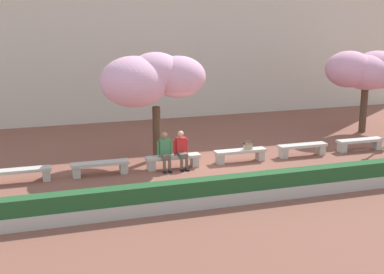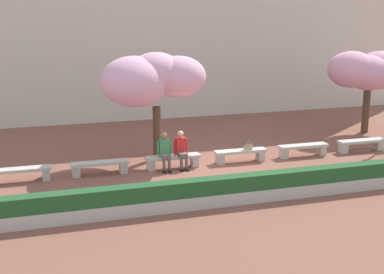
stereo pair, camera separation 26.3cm
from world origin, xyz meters
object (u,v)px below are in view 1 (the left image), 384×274
Objects in this scene: stone_bench_far_east at (360,143)px; stone_bench_west_end at (21,173)px; stone_bench_east_end at (302,148)px; cherry_tree_main at (151,79)px; stone_bench_near_east at (240,154)px; person_seated_left at (165,150)px; cherry_tree_secondary at (366,71)px; person_seated_right at (181,148)px; handbag at (248,146)px; stone_bench_center at (173,160)px; stone_bench_near_west at (100,166)px.

stone_bench_west_end is at bearing 180.00° from stone_bench_far_east.
stone_bench_east_end is 6.16m from cherry_tree_main.
stone_bench_far_east is (4.98, 0.00, 0.00)m from stone_bench_near_east.
cherry_tree_secondary reaches higher than person_seated_left.
handbag is at bearing 0.59° from person_seated_right.
stone_bench_east_end is 0.52× the size of cherry_tree_secondary.
cherry_tree_main is 1.07× the size of cherry_tree_secondary.
stone_bench_near_east is 0.52× the size of cherry_tree_secondary.
cherry_tree_main is (-3.21, 1.27, 2.37)m from handbag.
cherry_tree_main reaches higher than stone_bench_far_east.
stone_bench_west_end is at bearing 179.35° from person_seated_left.
stone_bench_near_east is at bearing -22.92° from cherry_tree_main.
stone_bench_near_east is 4.14m from cherry_tree_main.
handbag is at bearing -0.58° from stone_bench_center.
stone_bench_west_end is 0.49× the size of cherry_tree_main.
stone_bench_west_end and stone_bench_center have the same top height.
stone_bench_center is 0.49m from person_seated_left.
stone_bench_near_west is at bearing 0.00° from stone_bench_west_end.
cherry_tree_secondary is (14.53, 2.83, 2.38)m from stone_bench_west_end.
stone_bench_near_west is at bearing -166.77° from cherry_tree_secondary.
cherry_tree_secondary is at bearing 11.02° from stone_bench_west_end.
handbag is 0.09× the size of cherry_tree_main.
person_seated_left is 3.81× the size of handbag.
cherry_tree_secondary is (9.26, 2.88, 1.99)m from person_seated_right.
stone_bench_center is at bearing 180.00° from stone_bench_east_end.
stone_bench_east_end is at bearing 0.58° from person_seated_left.
person_seated_left reaches higher than handbag.
stone_bench_center is (4.98, 0.00, 0.00)m from stone_bench_west_end.
stone_bench_near_east is 1.00× the size of stone_bench_far_east.
person_seated_left reaches higher than stone_bench_center.
stone_bench_center is at bearing 180.00° from stone_bench_far_east.
stone_bench_center is at bearing 179.42° from handbag.
stone_bench_east_end is (9.97, 0.00, 0.00)m from stone_bench_west_end.
cherry_tree_main reaches higher than stone_bench_near_east.
stone_bench_far_east is at bearing 0.00° from stone_bench_west_end.
person_seated_left is (4.69, -0.05, 0.39)m from stone_bench_west_end.
stone_bench_near_west is at bearing 180.00° from stone_bench_far_east.
cherry_tree_main is (2.05, 1.24, 2.65)m from stone_bench_near_west.
stone_bench_center is 1.00× the size of stone_bench_far_east.
person_seated_right is 3.81× the size of handbag.
stone_bench_west_end is at bearing 180.00° from stone_bench_east_end.
person_seated_right is (-2.20, -0.05, 0.39)m from stone_bench_near_east.
stone_bench_center is at bearing 10.35° from person_seated_left.
cherry_tree_secondary is (2.07, 2.83, 2.38)m from stone_bench_far_east.
stone_bench_near_east is at bearing 0.00° from stone_bench_west_end.
stone_bench_west_end is 2.49m from stone_bench_near_west.
stone_bench_far_east is 1.47× the size of person_seated_left.
stone_bench_center is 10.24m from cherry_tree_secondary.
stone_bench_near_west is at bearing 178.61° from person_seated_left.
cherry_tree_secondary is at bearing 13.23° from stone_bench_near_west.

